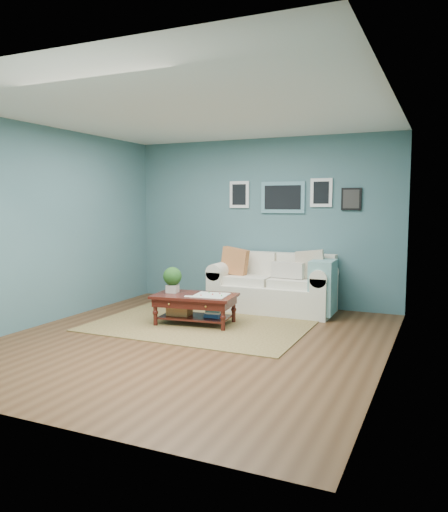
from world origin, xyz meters
The scene contains 4 objects.
room_shell centered at (0.01, 0.06, 1.36)m, with size 5.00×5.02×2.70m.
area_rug centered at (-0.26, 0.88, 0.01)m, with size 2.88×2.31×0.01m, color brown.
loveseat centered at (0.43, 2.03, 0.40)m, with size 1.91×0.87×0.98m.
coffee_table centered at (-0.40, 0.74, 0.34)m, with size 1.18×0.77×0.77m.
Camera 1 is at (2.77, -5.22, 1.65)m, focal length 35.00 mm.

